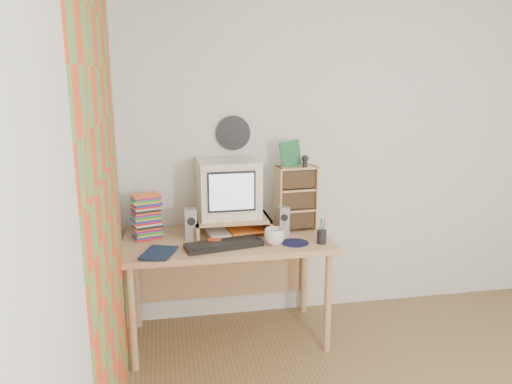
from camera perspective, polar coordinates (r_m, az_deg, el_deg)
name	(u,v)px	position (r m, az deg, el deg)	size (l,w,h in m)	color
back_wall	(353,154)	(3.92, 11.00, 4.34)	(3.50, 3.50, 0.00)	silver
left_wall	(80,240)	(1.97, -19.44, -5.25)	(3.50, 3.50, 0.00)	silver
curtain	(107,227)	(2.45, -16.70, -3.88)	(2.20, 2.20, 0.00)	#EA4421
wall_disc	(233,133)	(3.64, -2.62, 6.74)	(0.25, 0.25, 0.02)	black
desk	(226,254)	(3.54, -3.44, -7.06)	(1.40, 0.70, 0.75)	tan
monitor_riser	(232,221)	(3.51, -2.76, -3.30)	(0.52, 0.30, 0.12)	tan
crt_monitor	(229,188)	(3.50, -3.15, 0.44)	(0.42, 0.42, 0.40)	silver
speaker_left	(191,224)	(3.41, -7.44, -3.66)	(0.08, 0.08, 0.22)	#A8A9AD
speaker_right	(283,220)	(3.51, 3.09, -3.21)	(0.07, 0.07, 0.20)	#A8A9AD
keyboard	(224,245)	(3.27, -3.69, -6.03)	(0.50, 0.17, 0.03)	black
dvd_stack	(147,220)	(3.48, -12.36, -3.18)	(0.18, 0.13, 0.25)	brown
cd_rack	(296,198)	(3.58, 4.59, -0.69)	(0.28, 0.15, 0.46)	tan
mug	(274,237)	(3.30, 2.12, -5.12)	(0.14, 0.14, 0.11)	white
diary	(145,251)	(3.22, -12.61, -6.55)	(0.22, 0.17, 0.04)	#10203D
mousepad	(295,243)	(3.35, 4.48, -5.81)	(0.19, 0.19, 0.00)	black
pen_cup	(322,234)	(3.34, 7.51, -4.79)	(0.06, 0.06, 0.13)	black
papers	(234,232)	(3.51, -2.48, -4.57)	(0.28, 0.20, 0.04)	white
red_box	(215,242)	(3.31, -4.74, -5.73)	(0.08, 0.05, 0.04)	red
game_box	(290,154)	(3.53, 3.93, 4.41)	(0.14, 0.03, 0.18)	#1B6032
webcam	(305,161)	(3.51, 5.62, 3.54)	(0.05, 0.05, 0.09)	black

